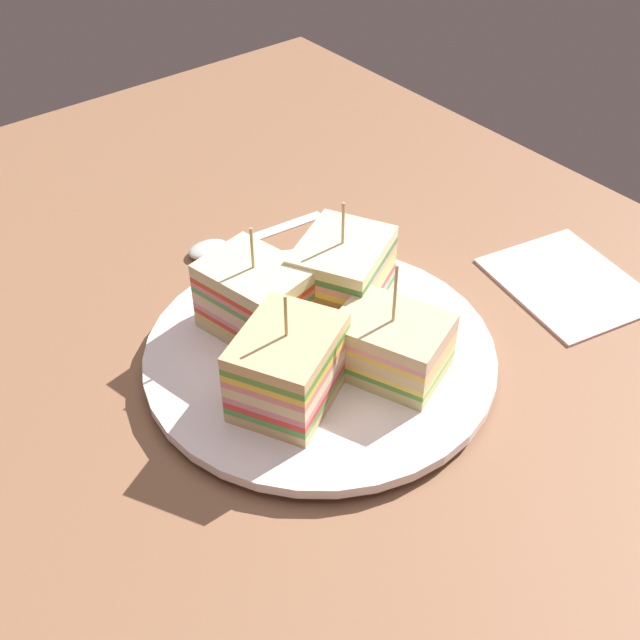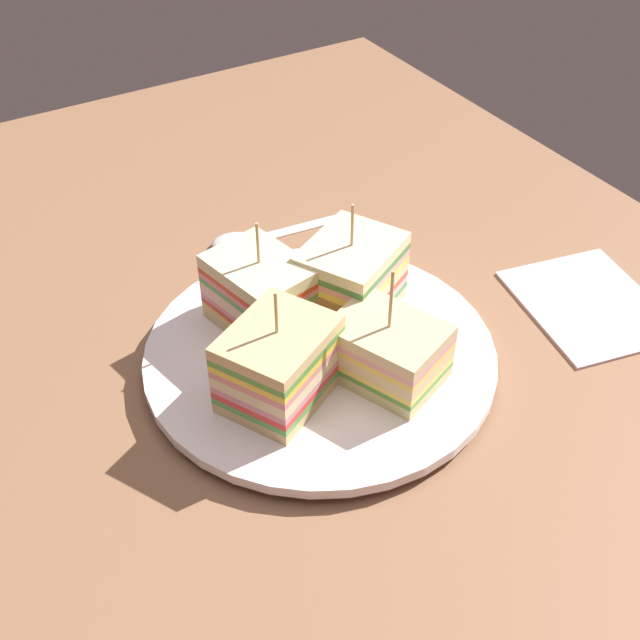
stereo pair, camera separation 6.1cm
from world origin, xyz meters
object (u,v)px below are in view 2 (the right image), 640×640
plate (320,355)px  chip_pile (316,325)px  sandwich_wedge_2 (350,278)px  spoon (248,239)px  sandwich_wedge_0 (279,364)px  sandwich_wedge_1 (387,351)px  sandwich_wedge_3 (261,294)px  napkin (590,303)px

plate → chip_pile: size_ratio=3.68×
sandwich_wedge_2 → spoon: bearing=-110.8°
sandwich_wedge_2 → chip_pile: (-1.50, 4.11, -2.03)cm
plate → spoon: bearing=-8.9°
sandwich_wedge_0 → sandwich_wedge_1: size_ratio=1.03×
plate → sandwich_wedge_2: size_ratio=2.72×
plate → spoon: plate is taller
sandwich_wedge_3 → chip_pile: 4.89cm
sandwich_wedge_1 → sandwich_wedge_2: size_ratio=0.96×
sandwich_wedge_3 → napkin: (-10.63, -25.72, -4.28)cm
sandwich_wedge_1 → plate: bearing=7.4°
sandwich_wedge_3 → sandwich_wedge_1: bearing=15.1°
sandwich_wedge_0 → sandwich_wedge_3: same height
plate → sandwich_wedge_3: bearing=24.1°
sandwich_wedge_1 → chip_pile: sandwich_wedge_1 is taller
sandwich_wedge_0 → sandwich_wedge_1: (-2.24, -7.70, -0.63)cm
sandwich_wedge_0 → chip_pile: bearing=9.3°
plate → sandwich_wedge_2: 6.72cm
sandwich_wedge_1 → chip_pile: (6.42, 2.20, -1.27)cm
chip_pile → sandwich_wedge_1: bearing=-161.1°
sandwich_wedge_0 → sandwich_wedge_2: size_ratio=0.99×
plate → sandwich_wedge_0: bearing=117.8°
sandwich_wedge_3 → spoon: sandwich_wedge_3 is taller
sandwich_wedge_0 → sandwich_wedge_3: size_ratio=1.05×
napkin → sandwich_wedge_0: bearing=84.1°
plate → sandwich_wedge_2: (3.08, -4.66, 3.73)cm
spoon → napkin: bearing=137.4°
sandwich_wedge_1 → napkin: (-0.69, -20.68, -3.68)cm
chip_pile → spoon: 16.51cm
sandwich_wedge_1 → sandwich_wedge_3: size_ratio=1.02×
sandwich_wedge_2 → chip_pile: bearing=-8.0°
chip_pile → sandwich_wedge_3: bearing=38.9°
sandwich_wedge_0 → napkin: bearing=-33.9°
plate → sandwich_wedge_3: size_ratio=2.87×
sandwich_wedge_2 → spoon: size_ratio=0.70×
plate → napkin: bearing=-103.3°
spoon → napkin: 31.16cm
napkin → sandwich_wedge_1: bearing=88.1°
sandwich_wedge_3 → chip_pile: sandwich_wedge_3 is taller
sandwich_wedge_1 → sandwich_wedge_2: (7.92, -1.91, 0.75)cm
sandwich_wedge_3 → spoon: size_ratio=0.66×
sandwich_wedge_2 → napkin: bearing=127.2°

